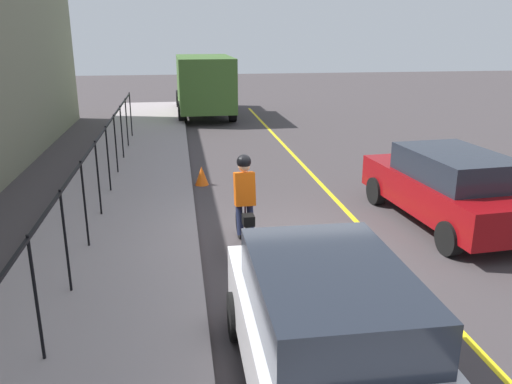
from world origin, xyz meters
name	(u,v)px	position (x,y,z in m)	size (l,w,h in m)	color
ground_plane	(293,244)	(0.00, 0.00, 0.00)	(80.00, 80.00, 0.00)	#3F393A
lane_line_centre	(373,239)	(0.00, -1.60, 0.00)	(36.00, 0.12, 0.01)	yellow
sidewalk	(111,251)	(0.00, 3.40, 0.07)	(40.00, 3.20, 0.15)	gray
iron_fence	(90,171)	(1.00, 3.80, 1.32)	(19.14, 0.04, 1.60)	black
cyclist_lead	(244,204)	(-0.17, 0.96, 0.91)	(1.71, 0.37, 1.83)	black
patrol_sedan	(449,186)	(0.59, -3.41, 0.82)	(4.53, 2.21, 1.58)	maroon
parked_sedan_rear	(332,339)	(-4.45, 0.58, 0.82)	(4.41, 1.94, 1.58)	white
box_truck_background	(204,83)	(15.85, 0.83, 1.55)	(6.75, 2.62, 2.78)	#3B6226
traffic_cone_near	(202,176)	(4.27, 1.53, 0.25)	(0.36, 0.36, 0.50)	#FD6112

